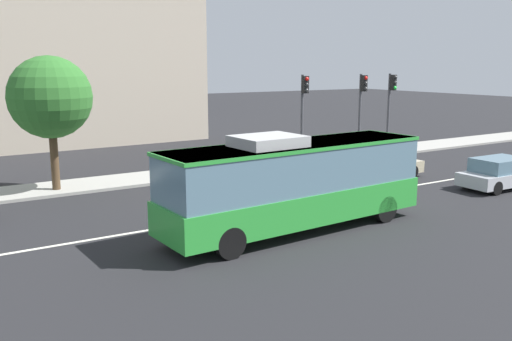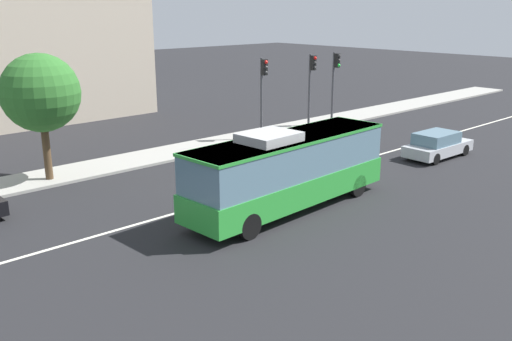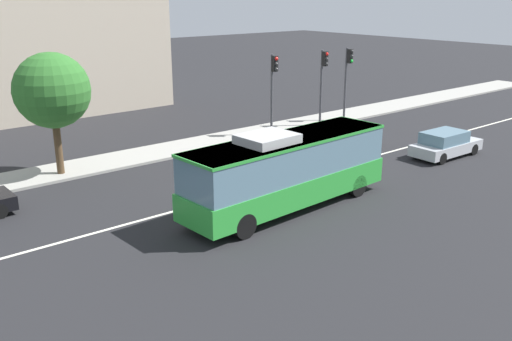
{
  "view_description": "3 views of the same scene",
  "coord_description": "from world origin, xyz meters",
  "px_view_note": "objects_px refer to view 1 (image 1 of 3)",
  "views": [
    {
      "loc": [
        -11.67,
        -17.67,
        5.78
      ],
      "look_at": [
        -2.43,
        -2.89,
        2.36
      ],
      "focal_mm": 38.15,
      "sensor_mm": 36.0,
      "label": 1
    },
    {
      "loc": [
        -16.65,
        -18.19,
        8.16
      ],
      "look_at": [
        -2.59,
        -2.78,
        2.06
      ],
      "focal_mm": 39.24,
      "sensor_mm": 36.0,
      "label": 2
    },
    {
      "loc": [
        -16.03,
        -19.33,
        8.9
      ],
      "look_at": [
        -2.45,
        -2.75,
        2.05
      ],
      "focal_mm": 39.46,
      "sensor_mm": 36.0,
      "label": 3
    }
  ],
  "objects_px": {
    "sedan_beige": "(382,164)",
    "traffic_light_mid_block": "(391,100)",
    "transit_bus": "(295,180)",
    "sedan_silver": "(501,173)",
    "traffic_light_far_corner": "(304,104)",
    "traffic_light_near_corner": "(362,101)",
    "street_tree_kerbside_left": "(50,98)"
  },
  "relations": [
    {
      "from": "traffic_light_near_corner",
      "to": "traffic_light_mid_block",
      "type": "relative_size",
      "value": 1.0
    },
    {
      "from": "traffic_light_near_corner",
      "to": "street_tree_kerbside_left",
      "type": "xyz_separation_m",
      "value": [
        -17.77,
        0.89,
        0.75
      ]
    },
    {
      "from": "transit_bus",
      "to": "traffic_light_mid_block",
      "type": "xyz_separation_m",
      "value": [
        14.41,
        9.65,
        1.75
      ]
    },
    {
      "from": "sedan_beige",
      "to": "street_tree_kerbside_left",
      "type": "distance_m",
      "value": 16.35
    },
    {
      "from": "traffic_light_mid_block",
      "to": "street_tree_kerbside_left",
      "type": "distance_m",
      "value": 20.26
    },
    {
      "from": "traffic_light_near_corner",
      "to": "traffic_light_mid_block",
      "type": "xyz_separation_m",
      "value": [
        2.46,
        0.02,
        0.0
      ]
    },
    {
      "from": "sedan_silver",
      "to": "traffic_light_far_corner",
      "type": "bearing_deg",
      "value": 117.27
    },
    {
      "from": "transit_bus",
      "to": "traffic_light_mid_block",
      "type": "distance_m",
      "value": 17.43
    },
    {
      "from": "traffic_light_mid_block",
      "to": "street_tree_kerbside_left",
      "type": "height_order",
      "value": "street_tree_kerbside_left"
    },
    {
      "from": "sedan_silver",
      "to": "traffic_light_far_corner",
      "type": "height_order",
      "value": "traffic_light_far_corner"
    },
    {
      "from": "sedan_beige",
      "to": "traffic_light_mid_block",
      "type": "bearing_deg",
      "value": -138.08
    },
    {
      "from": "sedan_beige",
      "to": "street_tree_kerbside_left",
      "type": "xyz_separation_m",
      "value": [
        -14.95,
        5.58,
        3.59
      ]
    },
    {
      "from": "traffic_light_near_corner",
      "to": "street_tree_kerbside_left",
      "type": "distance_m",
      "value": 17.81
    },
    {
      "from": "transit_bus",
      "to": "traffic_light_near_corner",
      "type": "relative_size",
      "value": 1.95
    },
    {
      "from": "sedan_beige",
      "to": "traffic_light_near_corner",
      "type": "bearing_deg",
      "value": -120.87
    },
    {
      "from": "sedan_silver",
      "to": "street_tree_kerbside_left",
      "type": "relative_size",
      "value": 0.74
    },
    {
      "from": "sedan_silver",
      "to": "traffic_light_near_corner",
      "type": "distance_m",
      "value": 9.82
    },
    {
      "from": "street_tree_kerbside_left",
      "to": "sedan_silver",
      "type": "bearing_deg",
      "value": -29.69
    },
    {
      "from": "sedan_beige",
      "to": "traffic_light_near_corner",
      "type": "distance_m",
      "value": 6.17
    },
    {
      "from": "street_tree_kerbside_left",
      "to": "transit_bus",
      "type": "bearing_deg",
      "value": -61.02
    },
    {
      "from": "traffic_light_near_corner",
      "to": "traffic_light_mid_block",
      "type": "bearing_deg",
      "value": 90.43
    },
    {
      "from": "traffic_light_near_corner",
      "to": "transit_bus",
      "type": "bearing_deg",
      "value": -51.2
    },
    {
      "from": "traffic_light_mid_block",
      "to": "traffic_light_near_corner",
      "type": "bearing_deg",
      "value": -94.82
    },
    {
      "from": "sedan_beige",
      "to": "traffic_light_mid_block",
      "type": "relative_size",
      "value": 0.87
    },
    {
      "from": "street_tree_kerbside_left",
      "to": "traffic_light_near_corner",
      "type": "bearing_deg",
      "value": -2.85
    },
    {
      "from": "sedan_beige",
      "to": "traffic_light_far_corner",
      "type": "height_order",
      "value": "traffic_light_far_corner"
    },
    {
      "from": "traffic_light_near_corner",
      "to": "traffic_light_far_corner",
      "type": "distance_m",
      "value": 4.29
    },
    {
      "from": "sedan_silver",
      "to": "street_tree_kerbside_left",
      "type": "bearing_deg",
      "value": 151.99
    },
    {
      "from": "traffic_light_mid_block",
      "to": "street_tree_kerbside_left",
      "type": "bearing_deg",
      "value": -97.75
    },
    {
      "from": "sedan_silver",
      "to": "transit_bus",
      "type": "bearing_deg",
      "value": -177.24
    },
    {
      "from": "transit_bus",
      "to": "street_tree_kerbside_left",
      "type": "relative_size",
      "value": 1.64
    },
    {
      "from": "transit_bus",
      "to": "sedan_silver",
      "type": "distance_m",
      "value": 12.26
    }
  ]
}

